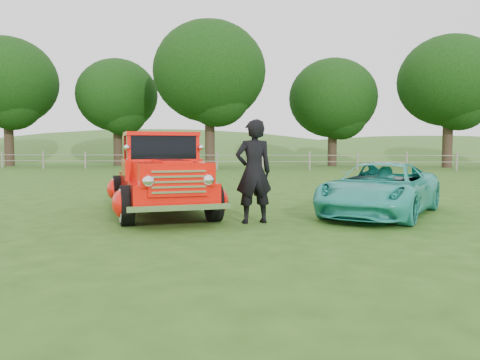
# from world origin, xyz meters

# --- Properties ---
(ground) EXTENTS (140.00, 140.00, 0.00)m
(ground) POSITION_xyz_m (0.00, 0.00, 0.00)
(ground) COLOR #274913
(ground) RESTS_ON ground
(distant_hills) EXTENTS (116.00, 60.00, 18.00)m
(distant_hills) POSITION_xyz_m (-4.08, 59.46, -4.55)
(distant_hills) COLOR #346525
(distant_hills) RESTS_ON ground
(fence_line) EXTENTS (48.00, 0.12, 1.20)m
(fence_line) POSITION_xyz_m (0.00, 22.00, 0.60)
(fence_line) COLOR gray
(fence_line) RESTS_ON ground
(tree_far_west) EXTENTS (7.60, 7.60, 9.93)m
(tree_far_west) POSITION_xyz_m (-20.00, 26.00, 6.49)
(tree_far_west) COLOR black
(tree_far_west) RESTS_ON ground
(tree_mid_west) EXTENTS (6.40, 6.40, 8.46)m
(tree_mid_west) POSITION_xyz_m (-12.00, 28.00, 5.55)
(tree_mid_west) COLOR black
(tree_mid_west) RESTS_ON ground
(tree_near_west) EXTENTS (8.00, 8.00, 10.42)m
(tree_near_west) POSITION_xyz_m (-4.00, 25.00, 6.80)
(tree_near_west) COLOR black
(tree_near_west) RESTS_ON ground
(tree_near_east) EXTENTS (6.80, 6.80, 8.33)m
(tree_near_east) POSITION_xyz_m (5.00, 29.00, 5.25)
(tree_near_east) COLOR black
(tree_near_east) RESTS_ON ground
(tree_mid_east) EXTENTS (7.20, 7.20, 9.44)m
(tree_mid_east) POSITION_xyz_m (13.00, 27.00, 6.17)
(tree_mid_east) COLOR black
(tree_mid_east) RESTS_ON ground
(red_pickup) EXTENTS (3.63, 5.27, 1.78)m
(red_pickup) POSITION_xyz_m (-1.01, 1.85, 0.80)
(red_pickup) COLOR black
(red_pickup) RESTS_ON ground
(teal_sedan) EXTENTS (3.41, 4.48, 1.13)m
(teal_sedan) POSITION_xyz_m (3.78, 2.04, 0.57)
(teal_sedan) COLOR teal
(teal_sedan) RESTS_ON ground
(man) EXTENTS (0.85, 0.72, 1.98)m
(man) POSITION_xyz_m (1.15, 0.70, 0.99)
(man) COLOR black
(man) RESTS_ON ground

